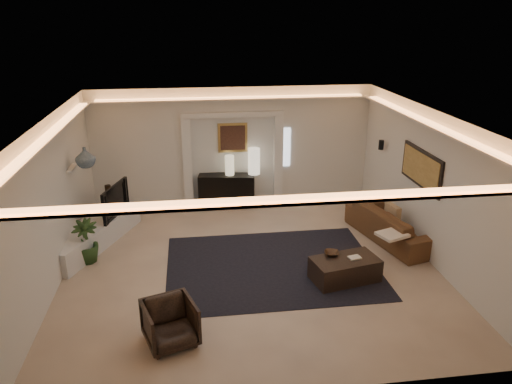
{
  "coord_description": "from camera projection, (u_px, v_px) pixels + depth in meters",
  "views": [
    {
      "loc": [
        -1.01,
        -8.37,
        4.62
      ],
      "look_at": [
        0.2,
        0.6,
        1.25
      ],
      "focal_mm": 34.15,
      "sensor_mm": 36.0,
      "label": 1
    }
  ],
  "objects": [
    {
      "name": "tv",
      "position": [
        110.0,
        202.0,
        10.42
      ],
      "size": [
        1.19,
        0.49,
        0.69
      ],
      "primitive_type": "imported",
      "rotation": [
        0.0,
        0.0,
        1.28
      ],
      "color": "black",
      "rests_on": "media_ledge"
    },
    {
      "name": "art_panel_gold",
      "position": [
        420.0,
        168.0,
        9.63
      ],
      "size": [
        0.02,
        1.5,
        0.62
      ],
      "primitive_type": "cube",
      "color": "tan",
      "rests_on": "wall_right"
    },
    {
      "name": "magazine",
      "position": [
        355.0,
        258.0,
        8.8
      ],
      "size": [
        0.25,
        0.2,
        0.03
      ],
      "primitive_type": "cube",
      "rotation": [
        0.0,
        0.0,
        0.21
      ],
      "color": "beige",
      "rests_on": "coffee_table"
    },
    {
      "name": "plant",
      "position": [
        86.0,
        242.0,
        9.42
      ],
      "size": [
        0.5,
        0.5,
        0.87
      ],
      "primitive_type": "imported",
      "rotation": [
        0.0,
        0.0,
        -0.03
      ],
      "color": "#24401A",
      "rests_on": "ground"
    },
    {
      "name": "coffee_table",
      "position": [
        345.0,
        270.0,
        8.85
      ],
      "size": [
        1.3,
        0.88,
        0.44
      ],
      "primitive_type": "cube",
      "rotation": [
        0.0,
        0.0,
        0.21
      ],
      "color": "black",
      "rests_on": "ground"
    },
    {
      "name": "ceiling",
      "position": [
        249.0,
        116.0,
        8.5
      ],
      "size": [
        7.0,
        7.0,
        0.0
      ],
      "primitive_type": "plane",
      "rotation": [
        3.14,
        0.0,
        0.0
      ],
      "color": "white",
      "rests_on": "ground"
    },
    {
      "name": "wall_front",
      "position": [
        286.0,
        297.0,
        5.75
      ],
      "size": [
        7.0,
        0.0,
        7.0
      ],
      "primitive_type": "plane",
      "rotation": [
        -1.57,
        0.0,
        0.0
      ],
      "color": "silver",
      "rests_on": "ground"
    },
    {
      "name": "throw_blanket",
      "position": [
        392.0,
        235.0,
        9.44
      ],
      "size": [
        0.66,
        0.6,
        0.06
      ],
      "primitive_type": "cube",
      "rotation": [
        0.0,
        0.0,
        0.35
      ],
      "color": "#FFF3C8",
      "rests_on": "sofa"
    },
    {
      "name": "throw_pillow",
      "position": [
        392.0,
        215.0,
        10.36
      ],
      "size": [
        0.21,
        0.45,
        0.44
      ],
      "primitive_type": "cube",
      "rotation": [
        0.0,
        0.0,
        0.19
      ],
      "color": "#9C7F59",
      "rests_on": "sofa"
    },
    {
      "name": "wall_niche",
      "position": [
        72.0,
        168.0,
        9.8
      ],
      "size": [
        0.1,
        0.55,
        0.04
      ],
      "primitive_type": "cube",
      "color": "silver",
      "rests_on": "wall_left"
    },
    {
      "name": "console",
      "position": [
        227.0,
        188.0,
        12.36
      ],
      "size": [
        1.46,
        0.66,
        0.7
      ],
      "primitive_type": "cube",
      "rotation": [
        0.0,
        0.0,
        -0.17
      ],
      "color": "black",
      "rests_on": "ground"
    },
    {
      "name": "pilaster_left",
      "position": [
        187.0,
        161.0,
        12.14
      ],
      "size": [
        0.22,
        0.2,
        2.2
      ],
      "primitive_type": "cube",
      "color": "silver",
      "rests_on": "ground"
    },
    {
      "name": "daylight_slit",
      "position": [
        285.0,
        147.0,
        12.44
      ],
      "size": [
        0.25,
        0.03,
        1.0
      ],
      "primitive_type": "cube",
      "color": "white",
      "rests_on": "wall_back"
    },
    {
      "name": "wall_left",
      "position": [
        53.0,
        203.0,
        8.56
      ],
      "size": [
        0.0,
        7.0,
        7.0
      ],
      "primitive_type": "plane",
      "rotation": [
        1.57,
        0.0,
        1.57
      ],
      "color": "silver",
      "rests_on": "ground"
    },
    {
      "name": "art_panel_frame",
      "position": [
        421.0,
        168.0,
        9.63
      ],
      "size": [
        0.04,
        1.64,
        0.74
      ],
      "primitive_type": "cube",
      "color": "black",
      "rests_on": "wall_right"
    },
    {
      "name": "painting_canvas",
      "position": [
        233.0,
        138.0,
        12.13
      ],
      "size": [
        0.62,
        0.02,
        0.62
      ],
      "primitive_type": "cube",
      "color": "#4C2D1E",
      "rests_on": "wall_back"
    },
    {
      "name": "cove_soffit",
      "position": [
        249.0,
        132.0,
        8.6
      ],
      "size": [
        7.0,
        7.0,
        0.04
      ],
      "primitive_type": "cube",
      "color": "silver",
      "rests_on": "ceiling"
    },
    {
      "name": "pilaster_right",
      "position": [
        278.0,
        158.0,
        12.43
      ],
      "size": [
        0.22,
        0.2,
        2.2
      ],
      "primitive_type": "cube",
      "color": "silver",
      "rests_on": "ground"
    },
    {
      "name": "sofa",
      "position": [
        392.0,
        224.0,
        10.4
      ],
      "size": [
        2.46,
        1.45,
        0.68
      ],
      "primitive_type": "imported",
      "rotation": [
        0.0,
        0.0,
        1.82
      ],
      "color": "#462F1C",
      "rests_on": "ground"
    },
    {
      "name": "area_rug",
      "position": [
        272.0,
        266.0,
        9.37
      ],
      "size": [
        4.0,
        3.0,
        0.01
      ],
      "primitive_type": "cube",
      "color": "black",
      "rests_on": "ground"
    },
    {
      "name": "bowl",
      "position": [
        332.0,
        254.0,
        8.91
      ],
      "size": [
        0.33,
        0.33,
        0.07
      ],
      "primitive_type": "imported",
      "rotation": [
        0.0,
        0.0,
        -0.27
      ],
      "color": "#362417",
      "rests_on": "coffee_table"
    },
    {
      "name": "ginger_jar",
      "position": [
        85.0,
        157.0,
        9.73
      ],
      "size": [
        0.47,
        0.47,
        0.41
      ],
      "primitive_type": "imported",
      "rotation": [
        0.0,
        0.0,
        0.2
      ],
      "color": "#4D6069",
      "rests_on": "wall_niche"
    },
    {
      "name": "armchair",
      "position": [
        170.0,
        323.0,
        7.11
      ],
      "size": [
        0.92,
        0.93,
        0.67
      ],
      "primitive_type": "imported",
      "rotation": [
        0.0,
        0.0,
        0.33
      ],
      "color": "#34281E",
      "rests_on": "ground"
    },
    {
      "name": "alcove_header",
      "position": [
        233.0,
        114.0,
        11.88
      ],
      "size": [
        2.52,
        0.2,
        0.12
      ],
      "primitive_type": "cube",
      "color": "silver",
      "rests_on": "wall_back"
    },
    {
      "name": "media_ledge",
      "position": [
        93.0,
        235.0,
        10.17
      ],
      "size": [
        1.72,
        2.79,
        0.51
      ],
      "primitive_type": "cube",
      "rotation": [
        0.0,
        0.0,
        -0.41
      ],
      "color": "silver",
      "rests_on": "ground"
    },
    {
      "name": "wall_sconce",
      "position": [
        381.0,
        145.0,
        11.39
      ],
      "size": [
        0.12,
        0.12,
        0.22
      ],
      "primitive_type": "cylinder",
      "color": "black",
      "rests_on": "wall_right"
    },
    {
      "name": "wall_back",
      "position": [
        233.0,
        145.0,
        12.25
      ],
      "size": [
        7.0,
        0.0,
        7.0
      ],
      "primitive_type": "plane",
      "rotation": [
        1.57,
        0.0,
        0.0
      ],
      "color": "silver",
      "rests_on": "ground"
    },
    {
      "name": "wall_right",
      "position": [
        428.0,
        185.0,
        9.44
      ],
      "size": [
        0.0,
        7.0,
        7.0
      ],
      "primitive_type": "plane",
      "rotation": [
        1.57,
        0.0,
        -1.57
      ],
      "color": "silver",
      "rests_on": "ground"
    },
    {
      "name": "lamp_left",
      "position": [
        230.0,
        162.0,
        12.13
      ],
      "size": [
        0.3,
        0.3,
        0.5
      ],
      "primitive_type": "cylinder",
      "rotation": [
        0.0,
        0.0,
        -0.41
      ],
      "color": "beige",
      "rests_on": "console"
    },
    {
      "name": "figurine",
      "position": [
        109.0,
        194.0,
        11.28
      ],
      "size": [
        0.16,
        0.16,
        0.37
      ],
      "primitive_type": "cylinder",
      "rotation": [
        0.0,
        0.0,
        -0.23
      ],
      "color": "black",
      "rests_on": "media_ledge"
    },
    {
      "name": "painting_frame",
      "position": [
        233.0,
        138.0,
        12.16
      ],
      "size": [
        0.74,
        0.04,
        0.74
      ],
      "primitive_type": "cube",
      "color": "tan",
      "rests_on": "wall_back"
    },
    {
      "name": "lamp_right",
      "position": [
        254.0,
        161.0,
        12.21
      ],
      "size": [
        0.37,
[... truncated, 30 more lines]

